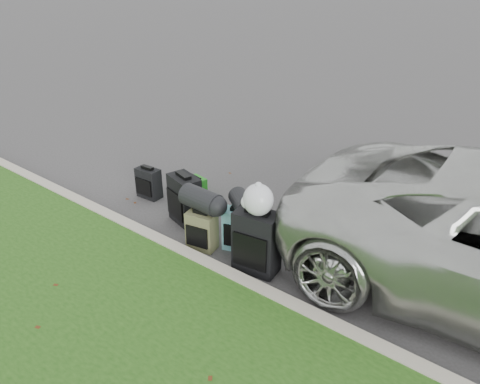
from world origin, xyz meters
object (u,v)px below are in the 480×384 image
Objects in this scene: tote_green at (196,188)px; tote_navy at (209,219)px; suitcase_large_black_right at (257,242)px; suitcase_small_black at (149,183)px; suitcase_olive at (202,231)px; suitcase_large_black_left at (185,199)px; suitcase_teal at (239,230)px.

tote_navy is at bearing -26.34° from tote_green.
tote_navy is (-1.22, 0.44, -0.29)m from suitcase_large_black_right.
suitcase_small_black is 2.01× the size of tote_navy.
suitcase_olive is 2.15× the size of tote_navy.
tote_navy is (0.38, 0.10, -0.25)m from suitcase_large_black_left.
suitcase_teal is 0.77m from tote_navy.
suitcase_large_black_right reaches higher than suitcase_teal.
suitcase_teal is 1.71m from tote_green.
suitcase_large_black_left is 1.37× the size of suitcase_olive.
suitcase_teal is at bearing -11.18° from suitcase_small_black.
suitcase_small_black reaches higher than tote_navy.
suitcase_teal is 1.66× the size of tote_green.
suitcase_large_black_left is 2.11× the size of tote_green.
suitcase_teal reaches higher than suitcase_small_black.
tote_green is (-0.42, 0.68, -0.20)m from suitcase_large_black_left.
suitcase_olive is 0.60m from tote_navy.
suitcase_large_black_right is (1.61, -0.34, 0.05)m from suitcase_large_black_left.
tote_green is at bearing 134.31° from suitcase_teal.
suitcase_teal is 0.57m from suitcase_large_black_right.
suitcase_olive is at bearing -13.31° from suitcase_large_black_left.
suitcase_olive is at bearing 174.61° from suitcase_large_black_right.
suitcase_teal is at bearing 11.55° from suitcase_large_black_left.
tote_green is 1.39× the size of tote_navy.
suitcase_olive is 1.54× the size of tote_green.
suitcase_large_black_right is 3.29× the size of tote_navy.
suitcase_small_black is 2.19m from suitcase_teal.
suitcase_teal is 2.31× the size of tote_navy.
suitcase_large_black_right reaches higher than tote_green.
suitcase_olive is (1.76, -0.60, 0.02)m from suitcase_small_black.
suitcase_large_black_right is 2.28m from tote_green.
suitcase_small_black is 1.45m from tote_navy.
tote_green is (-1.53, 0.76, -0.12)m from suitcase_teal.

